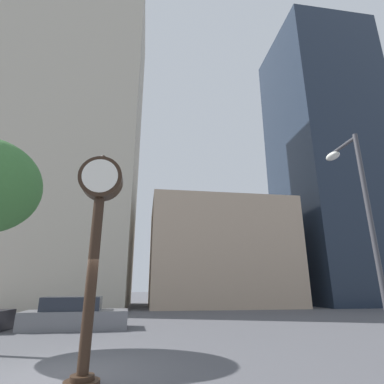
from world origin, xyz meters
name	(u,v)px	position (x,y,z in m)	size (l,w,h in m)	color
ground_plane	(59,377)	(0.00, 0.00, 0.00)	(200.00, 200.00, 0.00)	#515156
building_tall_tower	(73,138)	(-6.90, 24.00, 17.90)	(14.41, 12.00, 35.79)	#BCB29E
building_storefront_row	(217,255)	(9.33, 24.00, 5.16)	(14.09, 12.00, 10.32)	tan
building_glass_modern	(326,157)	(23.92, 24.00, 17.59)	(10.99, 12.00, 35.18)	#1E2838
street_clock	(97,223)	(0.64, -0.84, 3.33)	(1.02, 0.72, 5.05)	black
car_grey	(75,315)	(-1.38, 7.95, 0.60)	(4.83, 2.17, 1.44)	slate
street_lamp_right	(358,205)	(8.07, -0.09, 4.28)	(0.36, 1.57, 6.44)	#38383D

